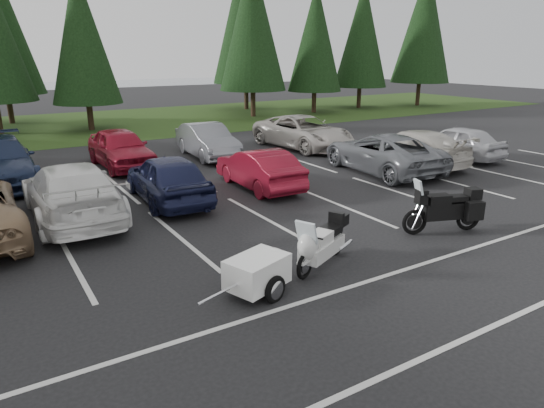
{
  "coord_description": "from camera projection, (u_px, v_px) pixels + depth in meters",
  "views": [
    {
      "loc": [
        -6.38,
        -10.36,
        4.65
      ],
      "look_at": [
        -0.29,
        -0.5,
        1.02
      ],
      "focal_mm": 32.0,
      "sensor_mm": 36.0,
      "label": 1
    }
  ],
  "objects": [
    {
      "name": "car_near_5",
      "position": [
        259.0,
        169.0,
        17.25
      ],
      "size": [
        1.63,
        4.32,
        1.41
      ],
      "primitive_type": "imported",
      "rotation": [
        0.0,
        0.0,
        3.11
      ],
      "color": "maroon",
      "rests_on": "ground"
    },
    {
      "name": "car_far_4",
      "position": [
        303.0,
        132.0,
        24.55
      ],
      "size": [
        3.19,
        6.02,
        1.61
      ],
      "primitive_type": "imported",
      "rotation": [
        0.0,
        0.0,
        0.09
      ],
      "color": "beige",
      "rests_on": "ground"
    },
    {
      "name": "car_near_4",
      "position": [
        168.0,
        178.0,
        15.61
      ],
      "size": [
        2.12,
        4.74,
        1.58
      ],
      "primitive_type": "imported",
      "rotation": [
        0.0,
        0.0,
        3.09
      ],
      "color": "#191D3E",
      "rests_on": "ground"
    },
    {
      "name": "car_near_6",
      "position": [
        382.0,
        153.0,
        19.61
      ],
      "size": [
        3.05,
        5.8,
        1.56
      ],
      "primitive_type": "imported",
      "rotation": [
        0.0,
        0.0,
        3.06
      ],
      "color": "slate",
      "rests_on": "ground"
    },
    {
      "name": "conifer_8",
      "position": [
        362.0,
        34.0,
        41.05
      ],
      "size": [
        4.53,
        4.53,
        10.56
      ],
      "color": "#332316",
      "rests_on": "ground"
    },
    {
      "name": "car_near_8",
      "position": [
        457.0,
        142.0,
        22.14
      ],
      "size": [
        1.84,
        4.42,
        1.5
      ],
      "primitive_type": "imported",
      "rotation": [
        0.0,
        0.0,
        3.16
      ],
      "color": "silver",
      "rests_on": "ground"
    },
    {
      "name": "adventure_motorcycle",
      "position": [
        443.0,
        205.0,
        12.89
      ],
      "size": [
        2.68,
        1.67,
        1.54
      ],
      "primitive_type": null,
      "rotation": [
        0.0,
        0.0,
        -0.34
      ],
      "color": "black",
      "rests_on": "ground"
    },
    {
      "name": "car_far_3",
      "position": [
        207.0,
        141.0,
        22.33
      ],
      "size": [
        1.88,
        4.72,
        1.53
      ],
      "primitive_type": "imported",
      "rotation": [
        0.0,
        0.0,
        -0.06
      ],
      "color": "slate",
      "rests_on": "ground"
    },
    {
      "name": "car_far_2",
      "position": [
        121.0,
        148.0,
        20.36
      ],
      "size": [
        2.04,
        4.81,
        1.62
      ],
      "primitive_type": "imported",
      "rotation": [
        0.0,
        0.0,
        0.03
      ],
      "color": "maroon",
      "rests_on": "ground"
    },
    {
      "name": "conifer_7",
      "position": [
        316.0,
        37.0,
        37.75
      ],
      "size": [
        4.27,
        4.27,
        9.94
      ],
      "color": "#332316",
      "rests_on": "ground"
    },
    {
      "name": "conifer_back_c",
      "position": [
        245.0,
        16.0,
        39.55
      ],
      "size": [
        5.5,
        5.5,
        12.81
      ],
      "color": "#332316",
      "rests_on": "ground"
    },
    {
      "name": "lake_water",
      "position": [
        65.0,
        92.0,
        59.66
      ],
      "size": [
        70.0,
        50.0,
        0.02
      ],
      "primitive_type": "cube",
      "color": "gray",
      "rests_on": "ground"
    },
    {
      "name": "stall_markings",
      "position": [
        237.0,
        214.0,
        14.63
      ],
      "size": [
        32.0,
        16.0,
        0.01
      ],
      "primitive_type": "cube",
      "color": "silver",
      "rests_on": "ground"
    },
    {
      "name": "grass_strip",
      "position": [
        84.0,
        125.0,
        32.49
      ],
      "size": [
        80.0,
        16.0,
        0.01
      ],
      "primitive_type": "cube",
      "color": "#203C13",
      "rests_on": "ground"
    },
    {
      "name": "conifer_9",
      "position": [
        424.0,
        24.0,
        42.74
      ],
      "size": [
        5.19,
        5.19,
        12.1
      ],
      "color": "#332316",
      "rests_on": "ground"
    },
    {
      "name": "car_near_7",
      "position": [
        412.0,
        148.0,
        20.77
      ],
      "size": [
        2.22,
        5.26,
        1.52
      ],
      "primitive_type": "imported",
      "rotation": [
        0.0,
        0.0,
        3.16
      ],
      "color": "beige",
      "rests_on": "ground"
    },
    {
      "name": "car_near_3",
      "position": [
        71.0,
        192.0,
        13.94
      ],
      "size": [
        2.4,
        5.73,
        1.65
      ],
      "primitive_type": "imported",
      "rotation": [
        0.0,
        0.0,
        3.13
      ],
      "color": "white",
      "rests_on": "ground"
    },
    {
      "name": "conifer_5",
      "position": [
        81.0,
        35.0,
        28.86
      ],
      "size": [
        4.14,
        4.14,
        9.63
      ],
      "color": "#332316",
      "rests_on": "ground"
    },
    {
      "name": "ground",
      "position": [
        271.0,
        234.0,
        13.0
      ],
      "size": [
        120.0,
        120.0,
        0.0
      ],
      "primitive_type": "plane",
      "color": "black",
      "rests_on": "ground"
    },
    {
      "name": "cargo_trailer",
      "position": [
        257.0,
        275.0,
        9.66
      ],
      "size": [
        1.98,
        1.5,
        0.81
      ],
      "primitive_type": null,
      "rotation": [
        0.0,
        0.0,
        0.33
      ],
      "color": "white",
      "rests_on": "ground"
    },
    {
      "name": "touring_motorcycle",
      "position": [
        322.0,
        239.0,
        10.85
      ],
      "size": [
        2.48,
        1.67,
        1.32
      ],
      "primitive_type": null,
      "rotation": [
        0.0,
        0.0,
        0.43
      ],
      "color": "silver",
      "rests_on": "ground"
    },
    {
      "name": "conifer_6",
      "position": [
        252.0,
        23.0,
        34.96
      ],
      "size": [
        4.93,
        4.93,
        11.48
      ],
      "color": "#332316",
      "rests_on": "ground"
    }
  ]
}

